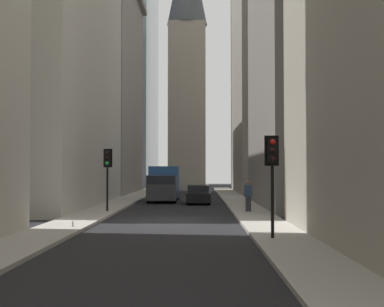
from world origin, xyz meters
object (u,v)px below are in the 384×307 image
at_px(pedestrian, 248,195).
at_px(discarded_bottle, 73,224).
at_px(traffic_light_foreground, 272,162).
at_px(traffic_light_midblock, 107,165).
at_px(sedan_black, 198,195).
at_px(delivery_truck, 164,183).

xyz_separation_m(pedestrian, discarded_bottle, (-8.31, 8.27, -0.87)).
xyz_separation_m(traffic_light_foreground, pedestrian, (11.76, -0.25, -1.72)).
height_order(traffic_light_foreground, traffic_light_midblock, traffic_light_foreground).
bearing_deg(pedestrian, sedan_black, 18.42).
xyz_separation_m(delivery_truck, discarded_bottle, (-19.75, 2.54, -1.21)).
distance_m(traffic_light_midblock, discarded_bottle, 8.75).
bearing_deg(pedestrian, discarded_bottle, 135.15).
relative_size(delivery_truck, traffic_light_midblock, 1.76).
relative_size(delivery_truck, discarded_bottle, 23.93).
bearing_deg(discarded_bottle, delivery_truck, -7.32).
distance_m(sedan_black, discarded_bottle, 17.94).
xyz_separation_m(traffic_light_foreground, discarded_bottle, (3.45, 8.02, -2.59)).
bearing_deg(discarded_bottle, pedestrian, -44.85).
bearing_deg(traffic_light_midblock, pedestrian, -90.34).
bearing_deg(sedan_black, delivery_truck, 46.81).
bearing_deg(traffic_light_midblock, sedan_black, -31.48).
bearing_deg(delivery_truck, discarded_bottle, 172.68).
bearing_deg(delivery_truck, sedan_black, -133.19).
xyz_separation_m(sedan_black, traffic_light_foreground, (-20.57, -2.68, 2.17)).
xyz_separation_m(delivery_truck, pedestrian, (-11.43, -5.73, -0.34)).
height_order(traffic_light_midblock, discarded_bottle, traffic_light_midblock).
bearing_deg(traffic_light_foreground, delivery_truck, 13.29).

